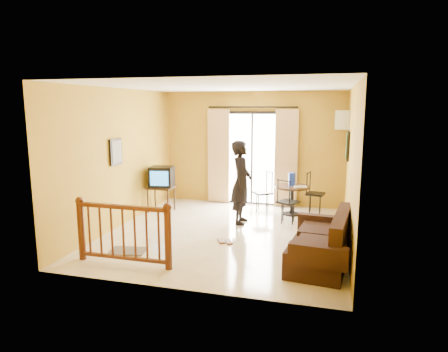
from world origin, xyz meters
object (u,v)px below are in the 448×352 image
(television, at_px, (162,177))
(dining_table, at_px, (292,192))
(standing_person, at_px, (241,182))
(sofa, at_px, (323,245))
(coffee_table, at_px, (325,229))

(television, xyz_separation_m, dining_table, (2.95, 0.53, -0.31))
(dining_table, xyz_separation_m, standing_person, (-0.97, -0.94, 0.35))
(television, xyz_separation_m, sofa, (3.72, -2.27, -0.52))
(standing_person, bearing_deg, coffee_table, -117.25)
(coffee_table, bearing_deg, dining_table, 114.34)
(dining_table, relative_size, sofa, 0.44)
(sofa, bearing_deg, standing_person, 139.32)
(dining_table, distance_m, sofa, 2.92)
(coffee_table, bearing_deg, television, 162.59)
(dining_table, relative_size, standing_person, 0.46)
(television, relative_size, dining_table, 0.74)
(television, height_order, coffee_table, television)
(television, relative_size, coffee_table, 0.73)
(coffee_table, distance_m, sofa, 1.11)
(dining_table, xyz_separation_m, coffee_table, (0.77, -1.70, -0.28))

